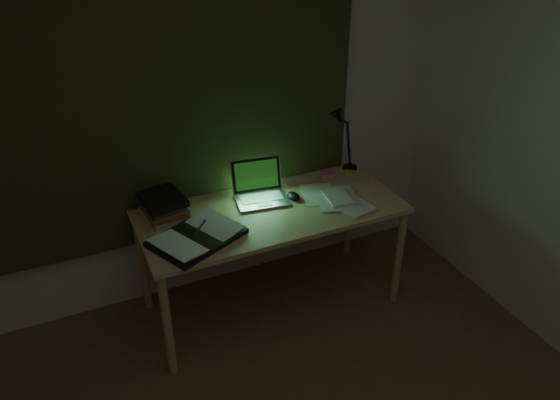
# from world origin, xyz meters

# --- Properties ---
(wall_back) EXTENTS (3.50, 0.00, 2.50)m
(wall_back) POSITION_xyz_m (0.00, 2.00, 1.25)
(wall_back) COLOR silver
(wall_back) RESTS_ON ground
(curtain) EXTENTS (2.20, 0.06, 2.00)m
(curtain) POSITION_xyz_m (0.00, 1.96, 1.45)
(curtain) COLOR #2F341A
(curtain) RESTS_ON wall_back
(desk) EXTENTS (1.52, 0.66, 0.69)m
(desk) POSITION_xyz_m (0.44, 1.59, 0.35)
(desk) COLOR tan
(desk) RESTS_ON floor
(laptop) EXTENTS (0.35, 0.38, 0.22)m
(laptop) POSITION_xyz_m (0.42, 1.70, 0.80)
(laptop) COLOR #B3B3B8
(laptop) RESTS_ON desk
(open_textbook) EXTENTS (0.55, 0.48, 0.04)m
(open_textbook) POSITION_xyz_m (-0.04, 1.47, 0.71)
(open_textbook) COLOR silver
(open_textbook) RESTS_ON desk
(book_stack) EXTENTS (0.25, 0.28, 0.14)m
(book_stack) POSITION_xyz_m (-0.14, 1.77, 0.76)
(book_stack) COLOR silver
(book_stack) RESTS_ON desk
(loose_papers) EXTENTS (0.40, 0.41, 0.02)m
(loose_papers) POSITION_xyz_m (0.80, 1.55, 0.70)
(loose_papers) COLOR white
(loose_papers) RESTS_ON desk
(mouse) EXTENTS (0.08, 0.11, 0.04)m
(mouse) POSITION_xyz_m (0.61, 1.65, 0.71)
(mouse) COLOR black
(mouse) RESTS_ON desk
(sticky_yellow) EXTENTS (0.09, 0.09, 0.01)m
(sticky_yellow) POSITION_xyz_m (1.08, 1.80, 0.70)
(sticky_yellow) COLOR yellow
(sticky_yellow) RESTS_ON desk
(sticky_pink) EXTENTS (0.10, 0.10, 0.02)m
(sticky_pink) POSITION_xyz_m (0.94, 1.84, 0.70)
(sticky_pink) COLOR pink
(sticky_pink) RESTS_ON desk
(desk_lamp) EXTENTS (0.37, 0.30, 0.50)m
(desk_lamp) POSITION_xyz_m (1.12, 1.85, 0.94)
(desk_lamp) COLOR black
(desk_lamp) RESTS_ON desk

